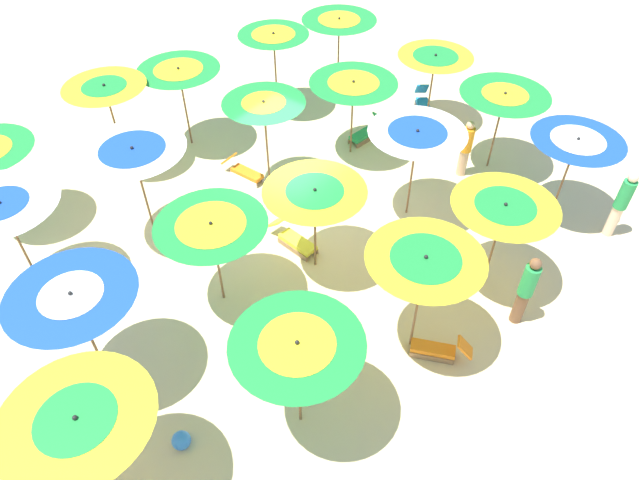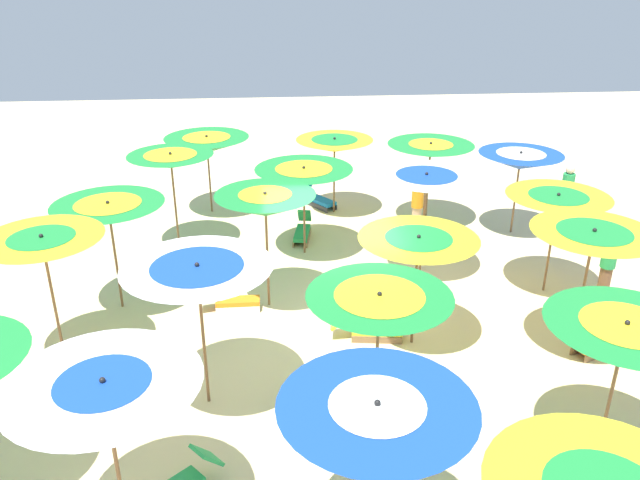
# 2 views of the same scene
# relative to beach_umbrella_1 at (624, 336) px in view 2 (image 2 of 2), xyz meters

# --- Properties ---
(ground) EXTENTS (42.81, 42.81, 0.04)m
(ground) POSITION_rel_beach_umbrella_1_xyz_m (-3.44, 4.00, -2.09)
(ground) COLOR beige
(beach_umbrella_1) EXTENTS (2.10, 2.10, 2.31)m
(beach_umbrella_1) POSITION_rel_beach_umbrella_1_xyz_m (0.00, 0.00, 0.00)
(beach_umbrella_1) COLOR brown
(beach_umbrella_1) RESTS_ON ground
(beach_umbrella_2) EXTENTS (2.07, 2.07, 2.48)m
(beach_umbrella_2) POSITION_rel_beach_umbrella_1_xyz_m (0.77, 2.54, 0.18)
(beach_umbrella_2) COLOR brown
(beach_umbrella_2) RESTS_ON ground
(beach_umbrella_3) EXTENTS (2.09, 2.09, 2.22)m
(beach_umbrella_3) POSITION_rel_beach_umbrella_1_xyz_m (1.23, 4.93, -0.10)
(beach_umbrella_3) COLOR brown
(beach_umbrella_3) RESTS_ON ground
(beach_umbrella_4) EXTENTS (2.06, 2.06, 2.17)m
(beach_umbrella_4) POSITION_rel_beach_umbrella_1_xyz_m (1.63, 8.03, -0.16)
(beach_umbrella_4) COLOR brown
(beach_umbrella_4) RESTS_ON ground
(beach_umbrella_5) EXTENTS (2.14, 2.14, 2.37)m
(beach_umbrella_5) POSITION_rel_beach_umbrella_1_xyz_m (-3.48, -1.41, 0.02)
(beach_umbrella_5) COLOR brown
(beach_umbrella_5) RESTS_ON ground
(beach_umbrella_6) EXTENTS (2.16, 2.16, 2.16)m
(beach_umbrella_6) POSITION_rel_beach_umbrella_1_xyz_m (-3.01, 1.26, -0.15)
(beach_umbrella_6) COLOR brown
(beach_umbrella_6) RESTS_ON ground
(beach_umbrella_7) EXTENTS (2.11, 2.11, 2.18)m
(beach_umbrella_7) POSITION_rel_beach_umbrella_1_xyz_m (-2.01, 3.17, -0.12)
(beach_umbrella_7) COLOR brown
(beach_umbrella_7) RESTS_ON ground
(beach_umbrella_8) EXTENTS (2.18, 2.18, 2.40)m
(beach_umbrella_8) POSITION_rel_beach_umbrella_1_xyz_m (-1.24, 5.91, 0.07)
(beach_umbrella_8) COLOR brown
(beach_umbrella_8) RESTS_ON ground
(beach_umbrella_9) EXTENTS (2.21, 2.21, 2.22)m
(beach_umbrella_9) POSITION_rel_beach_umbrella_1_xyz_m (-0.43, 8.85, -0.08)
(beach_umbrella_9) COLOR brown
(beach_umbrella_9) RESTS_ON ground
(beach_umbrella_10) EXTENTS (2.20, 2.20, 2.38)m
(beach_umbrella_10) POSITION_rel_beach_umbrella_1_xyz_m (-6.43, -0.80, 0.08)
(beach_umbrella_10) COLOR brown
(beach_umbrella_10) RESTS_ON ground
(beach_umbrella_11) EXTENTS (2.24, 2.24, 2.50)m
(beach_umbrella_11) POSITION_rel_beach_umbrella_1_xyz_m (-5.64, 1.75, 0.21)
(beach_umbrella_11) COLOR brown
(beach_umbrella_11) RESTS_ON ground
(beach_umbrella_12) EXTENTS (1.95, 1.95, 2.48)m
(beach_umbrella_12) POSITION_rel_beach_umbrella_1_xyz_m (-4.64, 4.77, 0.13)
(beach_umbrella_12) COLOR brown
(beach_umbrella_12) RESTS_ON ground
(beach_umbrella_13) EXTENTS (2.26, 2.26, 2.18)m
(beach_umbrella_13) POSITION_rel_beach_umbrella_1_xyz_m (-3.77, 7.21, -0.11)
(beach_umbrella_13) COLOR brown
(beach_umbrella_13) RESTS_ON ground
(beach_umbrella_14) EXTENTS (2.07, 2.07, 2.14)m
(beach_umbrella_14) POSITION_rel_beach_umbrella_1_xyz_m (-2.80, 9.79, -0.16)
(beach_umbrella_14) COLOR brown
(beach_umbrella_14) RESTS_ON ground
(beach_umbrella_16) EXTENTS (2.02, 2.02, 2.43)m
(beach_umbrella_16) POSITION_rel_beach_umbrella_1_xyz_m (-8.30, 3.15, 0.08)
(beach_umbrella_16) COLOR brown
(beach_umbrella_16) RESTS_ON ground
(beach_umbrella_17) EXTENTS (2.14, 2.14, 2.32)m
(beach_umbrella_17) POSITION_rel_beach_umbrella_1_xyz_m (-7.64, 4.94, 0.01)
(beach_umbrella_17) COLOR brown
(beach_umbrella_17) RESTS_ON ground
(beach_umbrella_18) EXTENTS (2.00, 2.00, 2.41)m
(beach_umbrella_18) POSITION_rel_beach_umbrella_1_xyz_m (-6.83, 7.79, 0.12)
(beach_umbrella_18) COLOR brown
(beach_umbrella_18) RESTS_ON ground
(beach_umbrella_19) EXTENTS (2.27, 2.27, 2.19)m
(beach_umbrella_19) POSITION_rel_beach_umbrella_1_xyz_m (-6.21, 10.11, -0.15)
(beach_umbrella_19) COLOR brown
(beach_umbrella_19) RESTS_ON ground
(lounger_0) EXTENTS (1.05, 1.23, 0.66)m
(lounger_0) POSITION_rel_beach_umbrella_1_xyz_m (-3.20, 10.29, -1.86)
(lounger_0) COLOR #333338
(lounger_0) RESTS_ON ground
(lounger_2) EXTENTS (1.22, 0.35, 0.58)m
(lounger_2) POSITION_rel_beach_umbrella_1_xyz_m (-5.37, 4.62, -1.87)
(lounger_2) COLOR silver
(lounger_2) RESTS_ON ground
(lounger_3) EXTENTS (1.37, 0.54, 0.59)m
(lounger_3) POSITION_rel_beach_umbrella_1_xyz_m (-2.75, 3.37, -1.87)
(lounger_3) COLOR olive
(lounger_3) RESTS_ON ground
(lounger_4) EXTENTS (1.18, 0.73, 0.59)m
(lounger_4) POSITION_rel_beach_umbrella_1_xyz_m (1.32, 2.60, -1.88)
(lounger_4) COLOR olive
(lounger_4) RESTS_ON ground
(lounger_5) EXTENTS (0.55, 1.28, 0.61)m
(lounger_5) POSITION_rel_beach_umbrella_1_xyz_m (-3.78, 8.04, -1.87)
(lounger_5) COLOR olive
(lounger_5) RESTS_ON ground
(beachgoer_0) EXTENTS (0.30, 0.30, 1.76)m
(beachgoer_0) POSITION_rel_beach_umbrella_1_xyz_m (2.20, 4.32, -1.15)
(beachgoer_0) COLOR brown
(beachgoer_0) RESTS_ON ground
(beachgoer_1) EXTENTS (0.30, 0.30, 1.60)m
(beachgoer_1) POSITION_rel_beach_umbrella_1_xyz_m (-0.86, 8.10, -1.24)
(beachgoer_1) COLOR #D8A87F
(beachgoer_1) RESTS_ON ground
(beachgoer_2) EXTENTS (0.30, 0.30, 1.77)m
(beachgoer_2) POSITION_rel_beach_umbrella_1_xyz_m (2.96, 8.03, -1.14)
(beachgoer_2) COLOR beige
(beachgoer_2) RESTS_ON ground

